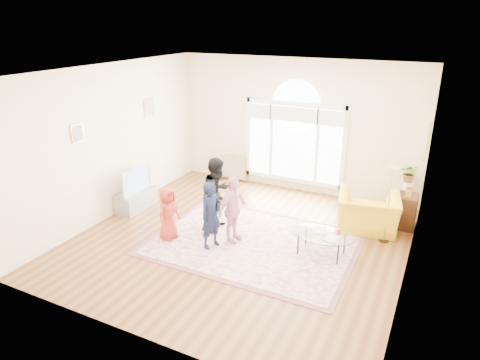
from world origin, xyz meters
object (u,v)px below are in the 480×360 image
at_px(coffee_table, 322,235).
at_px(armchair, 368,213).
at_px(tv_console, 136,200).
at_px(television, 135,179).
at_px(area_rug, 253,243).

xyz_separation_m(coffee_table, armchair, (0.55, 1.35, -0.02)).
height_order(tv_console, armchair, armchair).
bearing_deg(television, tv_console, 180.00).
xyz_separation_m(television, armchair, (4.85, 1.23, -0.32)).
height_order(television, coffee_table, television).
bearing_deg(armchair, tv_console, 3.09).
bearing_deg(coffee_table, area_rug, -169.42).
distance_m(area_rug, tv_console, 3.07).
relative_size(coffee_table, armchair, 1.00).
height_order(television, armchair, television).
bearing_deg(area_rug, coffee_table, 8.53).
relative_size(area_rug, television, 3.63).
relative_size(area_rug, coffee_table, 3.06).
bearing_deg(tv_console, coffee_table, -1.65).
height_order(area_rug, armchair, armchair).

